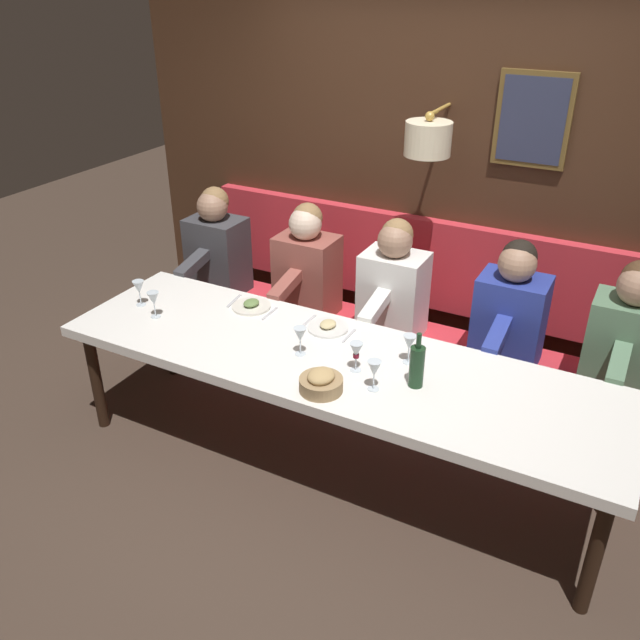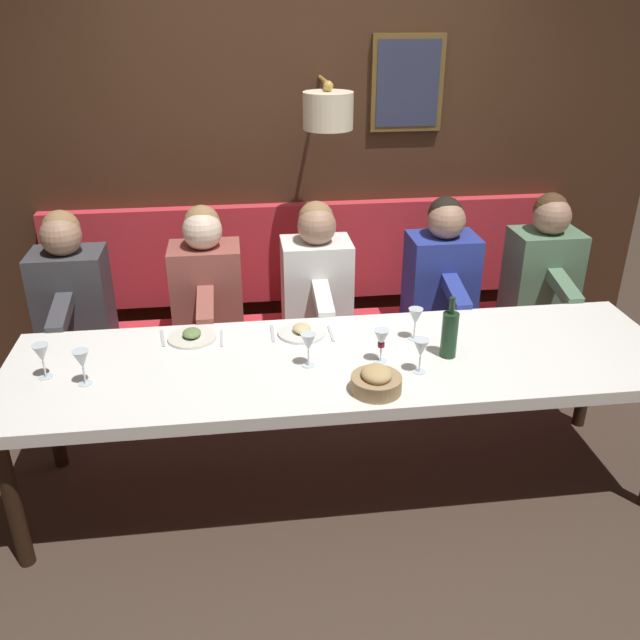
{
  "view_description": "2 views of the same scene",
  "coord_description": "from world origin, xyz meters",
  "px_view_note": "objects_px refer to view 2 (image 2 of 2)",
  "views": [
    {
      "loc": [
        -2.72,
        -1.38,
        2.62
      ],
      "look_at": [
        0.05,
        0.11,
        0.92
      ],
      "focal_mm": 37.15,
      "sensor_mm": 36.0,
      "label": 1
    },
    {
      "loc": [
        -2.69,
        0.46,
        2.26
      ],
      "look_at": [
        0.05,
        0.11,
        0.92
      ],
      "focal_mm": 37.35,
      "sensor_mm": 36.0,
      "label": 2
    }
  ],
  "objects_px": {
    "diner_near": "(442,268)",
    "wine_glass_5": "(421,349)",
    "wine_glass_0": "(308,343)",
    "diner_middle": "(317,274)",
    "wine_glass_2": "(415,318)",
    "dining_table": "(343,368)",
    "diner_nearest": "(544,263)",
    "wine_glass_1": "(381,340)",
    "bread_bowl": "(376,381)",
    "wine_glass_4": "(42,354)",
    "diner_farthest": "(70,286)",
    "wine_bottle": "(449,334)",
    "diner_far": "(206,279)",
    "wine_glass_3": "(82,361)"
  },
  "relations": [
    {
      "from": "diner_farthest",
      "to": "wine_glass_0",
      "type": "relative_size",
      "value": 4.82
    },
    {
      "from": "wine_glass_0",
      "to": "wine_glass_1",
      "type": "distance_m",
      "value": 0.34
    },
    {
      "from": "wine_bottle",
      "to": "bread_bowl",
      "type": "distance_m",
      "value": 0.48
    },
    {
      "from": "diner_nearest",
      "to": "wine_glass_2",
      "type": "relative_size",
      "value": 4.82
    },
    {
      "from": "diner_near",
      "to": "wine_glass_1",
      "type": "distance_m",
      "value": 1.1
    },
    {
      "from": "wine_glass_0",
      "to": "wine_glass_5",
      "type": "bearing_deg",
      "value": -103.86
    },
    {
      "from": "diner_far",
      "to": "wine_glass_1",
      "type": "height_order",
      "value": "diner_far"
    },
    {
      "from": "diner_middle",
      "to": "wine_glass_2",
      "type": "xyz_separation_m",
      "value": [
        -0.74,
        -0.39,
        0.04
      ]
    },
    {
      "from": "diner_middle",
      "to": "diner_nearest",
      "type": "bearing_deg",
      "value": -90.0
    },
    {
      "from": "diner_near",
      "to": "wine_glass_4",
      "type": "bearing_deg",
      "value": 113.19
    },
    {
      "from": "wine_glass_1",
      "to": "dining_table",
      "type": "bearing_deg",
      "value": 70.74
    },
    {
      "from": "diner_far",
      "to": "wine_bottle",
      "type": "bearing_deg",
      "value": -128.94
    },
    {
      "from": "diner_far",
      "to": "wine_glass_5",
      "type": "bearing_deg",
      "value": -137.39
    },
    {
      "from": "wine_glass_5",
      "to": "wine_bottle",
      "type": "relative_size",
      "value": 0.55
    },
    {
      "from": "diner_nearest",
      "to": "wine_glass_4",
      "type": "distance_m",
      "value": 2.86
    },
    {
      "from": "diner_near",
      "to": "wine_glass_1",
      "type": "relative_size",
      "value": 4.82
    },
    {
      "from": "diner_middle",
      "to": "diner_farthest",
      "type": "distance_m",
      "value": 1.39
    },
    {
      "from": "diner_far",
      "to": "wine_glass_4",
      "type": "xyz_separation_m",
      "value": [
        -0.89,
        0.69,
        0.04
      ]
    },
    {
      "from": "diner_farthest",
      "to": "wine_glass_1",
      "type": "xyz_separation_m",
      "value": [
        -0.94,
        -1.57,
        0.04
      ]
    },
    {
      "from": "dining_table",
      "to": "diner_near",
      "type": "distance_m",
      "value": 1.16
    },
    {
      "from": "diner_middle",
      "to": "wine_bottle",
      "type": "bearing_deg",
      "value": -151.22
    },
    {
      "from": "diner_near",
      "to": "wine_glass_4",
      "type": "height_order",
      "value": "diner_near"
    },
    {
      "from": "wine_glass_5",
      "to": "diner_middle",
      "type": "bearing_deg",
      "value": 17.6
    },
    {
      "from": "wine_bottle",
      "to": "diner_middle",
      "type": "bearing_deg",
      "value": 28.78
    },
    {
      "from": "diner_far",
      "to": "dining_table",
      "type": "bearing_deg",
      "value": -143.46
    },
    {
      "from": "wine_glass_0",
      "to": "wine_glass_5",
      "type": "relative_size",
      "value": 1.0
    },
    {
      "from": "diner_middle",
      "to": "diner_farthest",
      "type": "relative_size",
      "value": 1.0
    },
    {
      "from": "wine_glass_4",
      "to": "wine_glass_1",
      "type": "bearing_deg",
      "value": -91.91
    },
    {
      "from": "diner_near",
      "to": "diner_middle",
      "type": "bearing_deg",
      "value": 90.0
    },
    {
      "from": "diner_nearest",
      "to": "bread_bowl",
      "type": "bearing_deg",
      "value": 132.81
    },
    {
      "from": "wine_glass_3",
      "to": "bread_bowl",
      "type": "height_order",
      "value": "wine_glass_3"
    },
    {
      "from": "bread_bowl",
      "to": "diner_far",
      "type": "bearing_deg",
      "value": 32.08
    },
    {
      "from": "diner_nearest",
      "to": "diner_far",
      "type": "bearing_deg",
      "value": 90.0
    },
    {
      "from": "diner_near",
      "to": "wine_glass_5",
      "type": "xyz_separation_m",
      "value": [
        -1.05,
        0.42,
        0.04
      ]
    },
    {
      "from": "diner_far",
      "to": "wine_glass_3",
      "type": "xyz_separation_m",
      "value": [
        -0.97,
        0.5,
        0.04
      ]
    },
    {
      "from": "diner_near",
      "to": "wine_glass_0",
      "type": "height_order",
      "value": "diner_near"
    },
    {
      "from": "wine_glass_1",
      "to": "wine_glass_3",
      "type": "relative_size",
      "value": 1.0
    },
    {
      "from": "wine_glass_1",
      "to": "wine_bottle",
      "type": "xyz_separation_m",
      "value": [
        0.02,
        -0.33,
        0.0
      ]
    },
    {
      "from": "wine_glass_4",
      "to": "wine_glass_2",
      "type": "bearing_deg",
      "value": -84.89
    },
    {
      "from": "wine_glass_0",
      "to": "wine_glass_4",
      "type": "bearing_deg",
      "value": 87.78
    },
    {
      "from": "wine_glass_4",
      "to": "wine_bottle",
      "type": "relative_size",
      "value": 0.55
    },
    {
      "from": "wine_bottle",
      "to": "wine_glass_0",
      "type": "bearing_deg",
      "value": 90.94
    },
    {
      "from": "diner_middle",
      "to": "wine_glass_5",
      "type": "bearing_deg",
      "value": -162.4
    },
    {
      "from": "diner_far",
      "to": "diner_middle",
      "type": "bearing_deg",
      "value": -90.0
    },
    {
      "from": "dining_table",
      "to": "diner_nearest",
      "type": "relative_size",
      "value": 3.96
    },
    {
      "from": "wine_bottle",
      "to": "bread_bowl",
      "type": "relative_size",
      "value": 1.36
    },
    {
      "from": "diner_near",
      "to": "wine_glass_0",
      "type": "relative_size",
      "value": 4.82
    },
    {
      "from": "diner_middle",
      "to": "wine_glass_0",
      "type": "bearing_deg",
      "value": 170.66
    },
    {
      "from": "wine_glass_0",
      "to": "diner_farthest",
      "type": "bearing_deg",
      "value": 52.84
    },
    {
      "from": "wine_glass_1",
      "to": "bread_bowl",
      "type": "height_order",
      "value": "wine_glass_1"
    }
  ]
}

